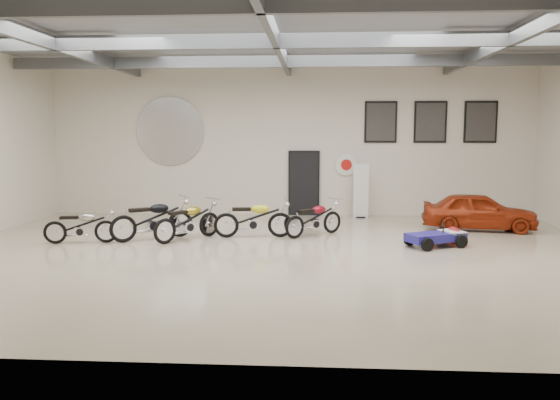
# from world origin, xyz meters

# --- Properties ---
(floor) EXTENTS (16.00, 12.00, 0.01)m
(floor) POSITION_xyz_m (0.00, 0.00, 0.00)
(floor) COLOR #C4B896
(floor) RESTS_ON ground
(ceiling) EXTENTS (16.00, 12.00, 0.01)m
(ceiling) POSITION_xyz_m (0.00, 0.00, 5.00)
(ceiling) COLOR gray
(ceiling) RESTS_ON back_wall
(back_wall) EXTENTS (16.00, 0.02, 5.00)m
(back_wall) POSITION_xyz_m (0.00, 6.00, 2.50)
(back_wall) COLOR beige
(back_wall) RESTS_ON floor
(ceiling_beams) EXTENTS (15.80, 11.80, 0.32)m
(ceiling_beams) POSITION_xyz_m (0.00, 0.00, 4.75)
(ceiling_beams) COLOR #53565A
(ceiling_beams) RESTS_ON ceiling
(door) EXTENTS (0.92, 0.08, 2.10)m
(door) POSITION_xyz_m (0.50, 5.95, 1.05)
(door) COLOR black
(door) RESTS_ON back_wall
(logo_plaque) EXTENTS (2.30, 0.06, 1.16)m
(logo_plaque) POSITION_xyz_m (-4.00, 5.95, 2.80)
(logo_plaque) COLOR silver
(logo_plaque) RESTS_ON back_wall
(poster_left) EXTENTS (1.05, 0.08, 1.35)m
(poster_left) POSITION_xyz_m (3.00, 5.96, 3.10)
(poster_left) COLOR black
(poster_left) RESTS_ON back_wall
(poster_mid) EXTENTS (1.05, 0.08, 1.35)m
(poster_mid) POSITION_xyz_m (4.60, 5.96, 3.10)
(poster_mid) COLOR black
(poster_mid) RESTS_ON back_wall
(poster_right) EXTENTS (1.05, 0.08, 1.35)m
(poster_right) POSITION_xyz_m (6.20, 5.96, 3.10)
(poster_right) COLOR black
(poster_right) RESTS_ON back_wall
(oil_sign) EXTENTS (0.72, 0.10, 0.72)m
(oil_sign) POSITION_xyz_m (1.90, 5.95, 1.70)
(oil_sign) COLOR white
(oil_sign) RESTS_ON back_wall
(banner_stand) EXTENTS (0.50, 0.21, 1.80)m
(banner_stand) POSITION_xyz_m (2.36, 5.50, 0.90)
(banner_stand) COLOR white
(banner_stand) RESTS_ON floor
(motorcycle_silver) EXTENTS (1.83, 0.85, 0.92)m
(motorcycle_silver) POSITION_xyz_m (-4.99, 0.91, 0.46)
(motorcycle_silver) COLOR silver
(motorcycle_silver) RESTS_ON floor
(motorcycle_black) EXTENTS (2.15, 1.77, 1.12)m
(motorcycle_black) POSITION_xyz_m (-3.34, 1.49, 0.56)
(motorcycle_black) COLOR silver
(motorcycle_black) RESTS_ON floor
(motorcycle_gold) EXTENTS (1.77, 1.93, 1.04)m
(motorcycle_gold) POSITION_xyz_m (-2.40, 1.48, 0.52)
(motorcycle_gold) COLOR silver
(motorcycle_gold) RESTS_ON floor
(motorcycle_yellow) EXTENTS (2.09, 0.85, 1.06)m
(motorcycle_yellow) POSITION_xyz_m (-0.76, 1.94, 0.53)
(motorcycle_yellow) COLOR silver
(motorcycle_yellow) RESTS_ON floor
(motorcycle_red) EXTENTS (1.81, 1.66, 0.97)m
(motorcycle_red) POSITION_xyz_m (0.85, 2.28, 0.49)
(motorcycle_red) COLOR silver
(motorcycle_red) RESTS_ON floor
(go_kart) EXTENTS (1.94, 1.48, 0.64)m
(go_kart) POSITION_xyz_m (3.94, 1.11, 0.32)
(go_kart) COLOR navy
(go_kart) RESTS_ON floor
(vintage_car) EXTENTS (1.68, 3.28, 1.07)m
(vintage_car) POSITION_xyz_m (5.54, 3.51, 0.53)
(vintage_car) COLOR #97280D
(vintage_car) RESTS_ON floor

